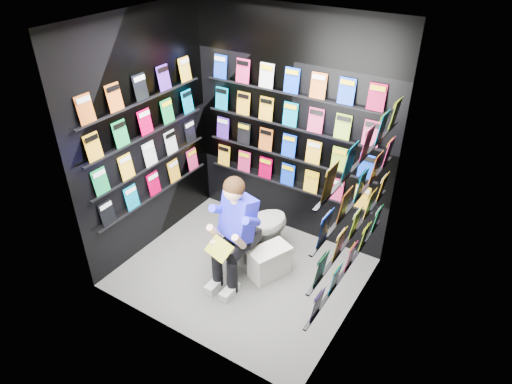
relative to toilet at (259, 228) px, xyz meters
The scene contains 14 objects.
floor 0.51m from the toilet, 88.59° to the right, with size 2.40×2.40×0.00m, color #5B5B58.
ceiling 2.26m from the toilet, 88.59° to the right, with size 2.40×2.40×0.00m, color white.
wall_back 1.13m from the toilet, 89.22° to the left, with size 2.40×0.04×2.60m, color black.
wall_front 1.65m from the toilet, 89.63° to the right, with size 2.40×0.04×2.60m, color black.
wall_left 1.55m from the toilet, 163.28° to the right, with size 0.04×2.00×2.60m, color black.
wall_right 1.57m from the toilet, 16.49° to the right, with size 0.04×2.00×2.60m, color black.
comics_back 1.12m from the toilet, 89.18° to the left, with size 2.10×0.06×1.37m, color #C75A1D, non-canonical shape.
comics_left 1.53m from the toilet, 162.88° to the right, with size 0.06×1.70×1.37m, color #C75A1D, non-canonical shape.
comics_right 1.55m from the toilet, 16.88° to the right, with size 0.06×1.70×1.37m, color #C75A1D, non-canonical shape.
toilet is the anchor object (origin of this frame).
longbox 0.41m from the toilet, 39.87° to the right, with size 0.23×0.42×0.31m, color white.
longbox_lid 0.36m from the toilet, 39.87° to the right, with size 0.25×0.44×0.03m, color white.
reader 0.53m from the toilet, 90.00° to the right, with size 0.48×0.70×1.30m, color #1A17D1, non-canonical shape.
held_comic 0.76m from the toilet, 90.00° to the right, with size 0.28×0.01×0.19m, color green.
Camera 1 is at (2.11, -3.08, 3.37)m, focal length 32.00 mm.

